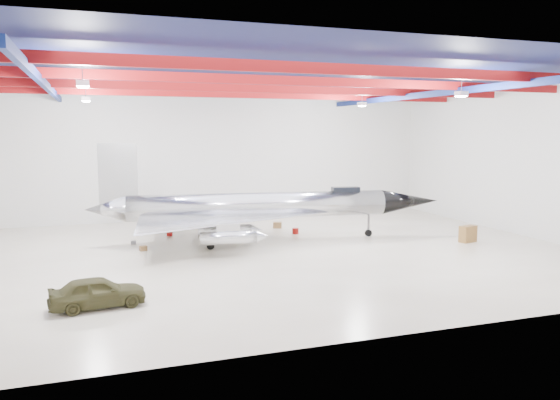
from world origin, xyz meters
name	(u,v)px	position (x,y,z in m)	size (l,w,h in m)	color
floor	(260,253)	(0.00, 0.00, 0.00)	(40.00, 40.00, 0.00)	#C2B39A
wall_back	(211,156)	(0.00, 15.00, 5.50)	(40.00, 40.00, 0.00)	silver
wall_right	(521,160)	(20.00, 0.00, 5.50)	(30.00, 30.00, 0.00)	silver
ceiling	(260,75)	(0.00, 0.00, 11.00)	(40.00, 40.00, 0.00)	#0A0F38
ceiling_structure	(260,86)	(0.00, 0.00, 10.32)	(39.50, 29.50, 1.08)	maroon
jet_aircraft	(259,209)	(1.05, 3.90, 2.24)	(25.04, 16.05, 6.84)	silver
jeep	(98,292)	(-9.74, -7.91, 0.69)	(1.63, 4.04, 1.38)	#3D3A1E
desk	(468,234)	(14.60, -1.24, 0.57)	(1.24, 0.62, 1.14)	brown
crate_ply	(143,248)	(-6.90, 3.15, 0.16)	(0.45, 0.36, 0.31)	olive
toolbox_red	(170,234)	(-4.62, 7.72, 0.13)	(0.39, 0.31, 0.27)	#9B120F
engine_drum	(247,237)	(0.33, 4.34, 0.23)	(0.50, 0.50, 0.45)	#59595B
parts_bin	(277,225)	(3.91, 8.30, 0.23)	(0.66, 0.53, 0.46)	olive
crate_small	(133,242)	(-7.35, 5.47, 0.12)	(0.34, 0.28, 0.24)	#59595B
tool_chest	(295,231)	(4.38, 5.47, 0.21)	(0.48, 0.48, 0.43)	#9B120F
oil_barrel	(234,237)	(-0.51, 4.84, 0.20)	(0.56, 0.45, 0.39)	olive
spares_box	(231,230)	(-0.12, 7.33, 0.20)	(0.44, 0.44, 0.40)	#59595B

